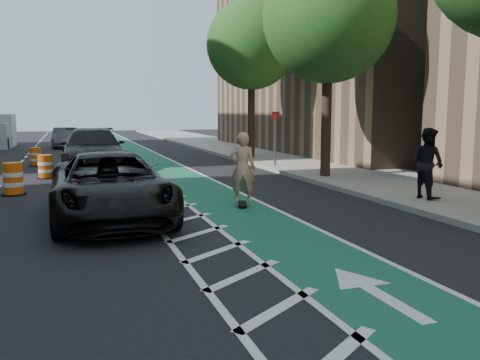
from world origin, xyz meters
name	(u,v)px	position (x,y,z in m)	size (l,w,h in m)	color
ground	(132,260)	(0.00, 0.00, 0.00)	(120.00, 120.00, 0.00)	black
bike_lane	(182,178)	(3.00, 10.00, 0.01)	(2.00, 90.00, 0.01)	#195A44
buffer_strip	(141,180)	(1.50, 10.00, 0.01)	(1.40, 90.00, 0.01)	silver
sidewalk_right	(336,170)	(9.50, 10.00, 0.07)	(5.00, 90.00, 0.15)	gray
curb_right	(282,172)	(7.05, 10.00, 0.08)	(0.12, 90.00, 0.16)	gray
tree_r_c	(328,17)	(7.90, 8.00, 5.77)	(4.20, 4.20, 7.90)	#382619
tree_r_d	(251,45)	(7.90, 16.00, 5.77)	(4.20, 4.20, 7.90)	#382619
sign_post	(275,138)	(7.60, 12.00, 1.35)	(0.35, 0.08, 2.47)	#4C4C4C
skateboard	(242,204)	(3.31, 3.92, 0.08)	(0.43, 0.78, 0.10)	black
skateboarder	(242,168)	(3.31, 3.92, 1.03)	(0.68, 0.44, 1.86)	tan
suv_near	(110,186)	(-0.08, 3.43, 0.77)	(2.57, 5.57, 1.55)	black
suv_far	(93,150)	(0.00, 13.50, 0.89)	(2.49, 6.14, 1.78)	black
car_grey	(65,138)	(-1.17, 28.57, 0.69)	(1.46, 4.18, 1.38)	#545358
pedestrian	(428,163)	(8.20, 2.77, 1.10)	(0.93, 0.72, 1.91)	black
barrel_a	(13,180)	(-2.56, 7.92, 0.46)	(0.71, 0.71, 0.97)	#FF5D0D
barrel_b	(45,167)	(-1.80, 11.64, 0.42)	(0.65, 0.65, 0.88)	#D5570B
barrel_c	(36,157)	(-2.40, 16.48, 0.40)	(0.62, 0.62, 0.85)	orange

